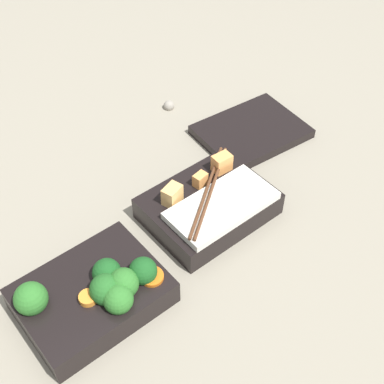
{
  "coord_description": "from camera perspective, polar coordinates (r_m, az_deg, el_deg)",
  "views": [
    {
      "loc": [
        -0.26,
        -0.41,
        0.63
      ],
      "look_at": [
        0.11,
        0.03,
        0.04
      ],
      "focal_mm": 50.0,
      "sensor_mm": 36.0,
      "label": 1
    }
  ],
  "objects": [
    {
      "name": "bento_tray_rice",
      "position": [
        0.82,
        1.9,
        -1.39
      ],
      "size": [
        0.19,
        0.14,
        0.07
      ],
      "color": "black",
      "rests_on": "ground_plane"
    },
    {
      "name": "bento_tray_vegetable",
      "position": [
        0.73,
        -10.34,
        -10.54
      ],
      "size": [
        0.19,
        0.14,
        0.07
      ],
      "color": "black",
      "rests_on": "ground_plane"
    },
    {
      "name": "pebble_0",
      "position": [
        1.05,
        -2.48,
        9.17
      ],
      "size": [
        0.02,
        0.02,
        0.02
      ],
      "primitive_type": "sphere",
      "color": "gray",
      "rests_on": "ground_plane"
    },
    {
      "name": "ground_plane",
      "position": [
        0.79,
        -4.37,
        -6.85
      ],
      "size": [
        3.0,
        3.0,
        0.0
      ],
      "primitive_type": "plane",
      "color": "gray"
    },
    {
      "name": "bento_lid",
      "position": [
        0.99,
        6.34,
        6.42
      ],
      "size": [
        0.2,
        0.16,
        0.02
      ],
      "primitive_type": "cube",
      "rotation": [
        0.0,
        0.0,
        -0.1
      ],
      "color": "black",
      "rests_on": "ground_plane"
    }
  ]
}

